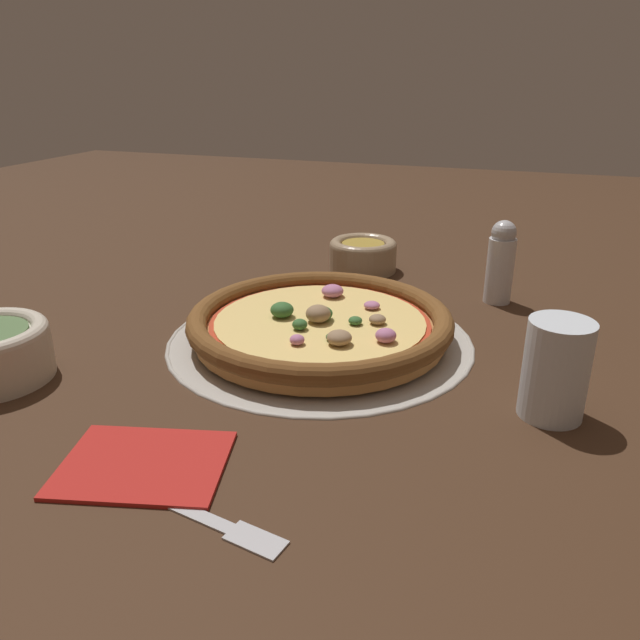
% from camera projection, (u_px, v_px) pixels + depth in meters
% --- Properties ---
extents(ground_plane, '(3.00, 3.00, 0.00)m').
position_uv_depth(ground_plane, '(320.00, 341.00, 0.78)').
color(ground_plane, '#3D2616').
extents(pizza_tray, '(0.38, 0.38, 0.01)m').
position_uv_depth(pizza_tray, '(320.00, 339.00, 0.78)').
color(pizza_tray, '#B7B2A8').
rests_on(pizza_tray, ground_plane).
extents(pizza, '(0.33, 0.33, 0.04)m').
position_uv_depth(pizza, '(320.00, 323.00, 0.77)').
color(pizza, '#BC7F42').
rests_on(pizza, pizza_tray).
extents(bowl_near, '(0.11, 0.11, 0.05)m').
position_uv_depth(bowl_near, '(363.00, 254.00, 1.04)').
color(bowl_near, '#9E8466').
rests_on(bowl_near, ground_plane).
extents(drinking_cup, '(0.06, 0.06, 0.10)m').
position_uv_depth(drinking_cup, '(556.00, 369.00, 0.60)').
color(drinking_cup, silver).
rests_on(drinking_cup, ground_plane).
extents(napkin, '(0.16, 0.14, 0.01)m').
position_uv_depth(napkin, '(144.00, 462.00, 0.53)').
color(napkin, '#B2231E').
rests_on(napkin, ground_plane).
extents(fork, '(0.20, 0.05, 0.00)m').
position_uv_depth(fork, '(187.00, 510.00, 0.48)').
color(fork, '#B7B7BC').
rests_on(fork, ground_plane).
extents(pepper_shaker, '(0.04, 0.04, 0.12)m').
position_uv_depth(pepper_shaker, '(501.00, 262.00, 0.89)').
color(pepper_shaker, silver).
rests_on(pepper_shaker, ground_plane).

